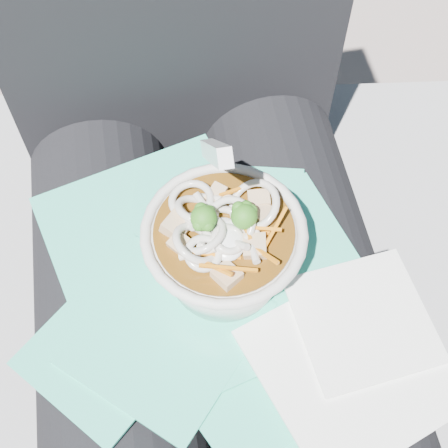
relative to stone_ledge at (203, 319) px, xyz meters
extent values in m
cube|color=gray|center=(0.00, 0.00, 0.00)|extent=(1.06, 0.63, 0.48)
cylinder|color=black|center=(-0.10, -0.15, 0.32)|extent=(0.15, 0.48, 0.15)
cylinder|color=black|center=(0.10, -0.15, 0.32)|extent=(0.15, 0.48, 0.15)
cube|color=#2FC4A1|center=(0.05, -0.20, 0.40)|extent=(0.18, 0.18, 0.00)
cube|color=#2FC4A1|center=(0.01, -0.22, 0.40)|extent=(0.16, 0.16, 0.00)
cube|color=#2FC4A1|center=(-0.04, -0.08, 0.40)|extent=(0.23, 0.23, 0.00)
cube|color=#2FC4A1|center=(0.00, -0.10, 0.40)|extent=(0.21, 0.23, 0.00)
cube|color=#2FC4A1|center=(-0.08, -0.17, 0.40)|extent=(0.19, 0.19, 0.00)
cube|color=#2FC4A1|center=(0.04, -0.13, 0.40)|extent=(0.21, 0.20, 0.00)
cube|color=#2FC4A1|center=(-0.05, -0.17, 0.40)|extent=(0.19, 0.19, 0.00)
cube|color=white|center=(0.10, -0.23, 0.41)|extent=(0.18, 0.18, 0.00)
cube|color=white|center=(0.12, -0.19, 0.41)|extent=(0.12, 0.12, 0.00)
torus|color=silver|center=(0.01, -0.13, 0.48)|extent=(0.13, 0.13, 0.01)
cylinder|color=#4F2F0B|center=(0.01, -0.13, 0.47)|extent=(0.11, 0.11, 0.01)
torus|color=beige|center=(0.02, -0.12, 0.49)|extent=(0.04, 0.05, 0.04)
torus|color=beige|center=(0.02, -0.14, 0.48)|extent=(0.04, 0.04, 0.03)
torus|color=beige|center=(-0.01, -0.11, 0.48)|extent=(0.05, 0.05, 0.03)
torus|color=beige|center=(-0.01, -0.10, 0.49)|extent=(0.05, 0.05, 0.01)
torus|color=beige|center=(0.01, -0.12, 0.48)|extent=(0.05, 0.05, 0.02)
torus|color=beige|center=(-0.01, -0.15, 0.49)|extent=(0.04, 0.04, 0.02)
torus|color=beige|center=(0.01, -0.12, 0.48)|extent=(0.05, 0.05, 0.02)
torus|color=beige|center=(-0.01, -0.14, 0.49)|extent=(0.05, 0.06, 0.03)
torus|color=beige|center=(-0.01, -0.13, 0.49)|extent=(0.05, 0.05, 0.03)
torus|color=beige|center=(0.04, -0.11, 0.49)|extent=(0.04, 0.05, 0.03)
torus|color=beige|center=(0.01, -0.14, 0.49)|extent=(0.04, 0.04, 0.01)
cylinder|color=beige|center=(-0.02, -0.11, 0.48)|extent=(0.01, 0.03, 0.02)
cylinder|color=beige|center=(0.03, -0.15, 0.48)|extent=(0.01, 0.03, 0.01)
cylinder|color=beige|center=(0.00, -0.10, 0.48)|extent=(0.02, 0.02, 0.01)
cylinder|color=beige|center=(-0.01, -0.15, 0.48)|extent=(0.03, 0.01, 0.02)
cylinder|color=beige|center=(0.02, -0.14, 0.48)|extent=(0.02, 0.03, 0.02)
cylinder|color=beige|center=(0.00, -0.11, 0.48)|extent=(0.02, 0.03, 0.02)
cylinder|color=beige|center=(-0.01, -0.13, 0.48)|extent=(0.01, 0.02, 0.02)
cylinder|color=#7FA750|center=(0.03, -0.13, 0.48)|extent=(0.01, 0.01, 0.01)
sphere|color=#1E5E15|center=(0.03, -0.13, 0.49)|extent=(0.02, 0.02, 0.02)
sphere|color=#1E5E15|center=(0.02, -0.12, 0.50)|extent=(0.01, 0.01, 0.01)
sphere|color=#1E5E15|center=(0.03, -0.12, 0.50)|extent=(0.01, 0.01, 0.01)
sphere|color=#1E5E15|center=(0.02, -0.12, 0.50)|extent=(0.01, 0.01, 0.01)
sphere|color=#1E5E15|center=(0.03, -0.12, 0.50)|extent=(0.01, 0.01, 0.01)
cylinder|color=#7FA750|center=(0.00, -0.12, 0.48)|extent=(0.01, 0.01, 0.01)
sphere|color=#1E5E15|center=(0.00, -0.12, 0.49)|extent=(0.02, 0.02, 0.02)
sphere|color=#1E5E15|center=(-0.01, -0.13, 0.49)|extent=(0.01, 0.01, 0.01)
sphere|color=#1E5E15|center=(0.00, -0.13, 0.49)|extent=(0.01, 0.01, 0.01)
sphere|color=#1E5E15|center=(0.00, -0.12, 0.50)|extent=(0.01, 0.01, 0.01)
sphere|color=#1E5E15|center=(-0.01, -0.11, 0.50)|extent=(0.01, 0.01, 0.01)
cube|color=orange|center=(0.03, -0.10, 0.49)|extent=(0.03, 0.01, 0.01)
cube|color=orange|center=(0.04, -0.13, 0.49)|extent=(0.03, 0.01, 0.01)
cube|color=orange|center=(0.00, -0.15, 0.48)|extent=(0.04, 0.01, 0.01)
cube|color=orange|center=(0.01, -0.16, 0.49)|extent=(0.04, 0.01, 0.01)
cube|color=orange|center=(0.05, -0.14, 0.49)|extent=(0.03, 0.03, 0.02)
cube|color=orange|center=(0.03, -0.14, 0.48)|extent=(0.04, 0.00, 0.01)
cube|color=orange|center=(0.00, -0.16, 0.49)|extent=(0.02, 0.02, 0.01)
cube|color=orange|center=(0.02, -0.12, 0.49)|extent=(0.01, 0.04, 0.00)
cube|color=orange|center=(0.03, -0.15, 0.49)|extent=(0.02, 0.03, 0.01)
cube|color=tan|center=(0.04, -0.12, 0.48)|extent=(0.03, 0.03, 0.02)
cube|color=tan|center=(0.04, -0.10, 0.48)|extent=(0.02, 0.02, 0.01)
cube|color=tan|center=(0.01, -0.10, 0.48)|extent=(0.02, 0.02, 0.01)
cube|color=tan|center=(-0.03, -0.12, 0.48)|extent=(0.03, 0.03, 0.02)
cube|color=tan|center=(-0.02, -0.13, 0.48)|extent=(0.02, 0.02, 0.01)
cube|color=tan|center=(0.01, -0.17, 0.48)|extent=(0.03, 0.03, 0.01)
cube|color=tan|center=(0.03, -0.15, 0.48)|extent=(0.02, 0.02, 0.01)
ellipsoid|color=white|center=(0.01, -0.14, 0.48)|extent=(0.03, 0.04, 0.01)
cube|color=white|center=(0.01, -0.09, 0.53)|extent=(0.01, 0.10, 0.11)
camera|label=1|loc=(-0.03, -0.37, 0.90)|focal=50.00mm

